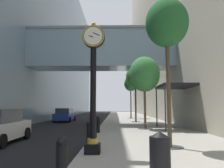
# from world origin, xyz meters

# --- Properties ---
(ground_plane) EXTENTS (110.00, 110.00, 0.00)m
(ground_plane) POSITION_xyz_m (0.00, 27.00, 0.00)
(ground_plane) COLOR black
(ground_plane) RESTS_ON ground
(sidewalk_right) EXTENTS (7.08, 80.00, 0.14)m
(sidewalk_right) POSITION_xyz_m (3.54, 30.00, 0.07)
(sidewalk_right) COLOR #9E998E
(sidewalk_right) RESTS_ON ground
(building_block_left) EXTENTS (23.63, 80.00, 26.90)m
(building_block_left) POSITION_xyz_m (-11.64, 29.90, 13.39)
(building_block_left) COLOR #758EA8
(building_block_left) RESTS_ON ground
(street_clock) EXTENTS (0.84, 0.55, 4.85)m
(street_clock) POSITION_xyz_m (0.52, 5.84, 2.81)
(street_clock) COLOR black
(street_clock) RESTS_ON sidewalk_right
(bollard_nearest) EXTENTS (0.24, 0.24, 1.06)m
(bollard_nearest) POSITION_xyz_m (0.23, 2.42, 0.69)
(bollard_nearest) COLOR black
(bollard_nearest) RESTS_ON sidewalk_right
(bollard_third) EXTENTS (0.24, 0.24, 1.06)m
(bollard_third) POSITION_xyz_m (0.23, 7.27, 0.69)
(bollard_third) COLOR black
(bollard_third) RESTS_ON sidewalk_right
(bollard_fourth) EXTENTS (0.24, 0.24, 1.06)m
(bollard_fourth) POSITION_xyz_m (0.23, 9.69, 0.69)
(bollard_fourth) COLOR black
(bollard_fourth) RESTS_ON sidewalk_right
(bollard_fifth) EXTENTS (0.24, 0.24, 1.06)m
(bollard_fifth) POSITION_xyz_m (0.23, 12.12, 0.69)
(bollard_fifth) COLOR black
(bollard_fifth) RESTS_ON sidewalk_right
(street_tree_near) EXTENTS (1.84, 1.84, 6.34)m
(street_tree_near) POSITION_xyz_m (3.58, 7.08, 5.35)
(street_tree_near) COLOR #333335
(street_tree_near) RESTS_ON sidewalk_right
(street_tree_mid_near) EXTENTS (2.36, 2.36, 5.51)m
(street_tree_mid_near) POSITION_xyz_m (3.58, 14.63, 4.27)
(street_tree_mid_near) COLOR #333335
(street_tree_mid_near) RESTS_ON sidewalk_right
(street_tree_mid_far) EXTENTS (2.15, 2.15, 6.19)m
(street_tree_mid_far) POSITION_xyz_m (3.58, 22.19, 5.05)
(street_tree_mid_far) COLOR #333335
(street_tree_mid_far) RESTS_ON sidewalk_right
(street_tree_far) EXTENTS (1.90, 1.90, 6.07)m
(street_tree_far) POSITION_xyz_m (3.58, 29.74, 5.05)
(street_tree_far) COLOR #333335
(street_tree_far) RESTS_ON sidewalk_right
(trash_bin) EXTENTS (0.53, 0.53, 1.05)m
(trash_bin) POSITION_xyz_m (2.45, 3.41, 0.68)
(trash_bin) COLOR black
(trash_bin) RESTS_ON sidewalk_right
(storefront_awning) EXTENTS (2.40, 3.60, 3.30)m
(storefront_awning) POSITION_xyz_m (5.84, 14.61, 3.28)
(storefront_awning) COLOR black
(storefront_awning) RESTS_ON sidewalk_right
(car_blue_mid) EXTENTS (2.03, 4.70, 1.61)m
(car_blue_mid) POSITION_xyz_m (-4.81, 24.75, 0.79)
(car_blue_mid) COLOR navy
(car_blue_mid) RESTS_ON ground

